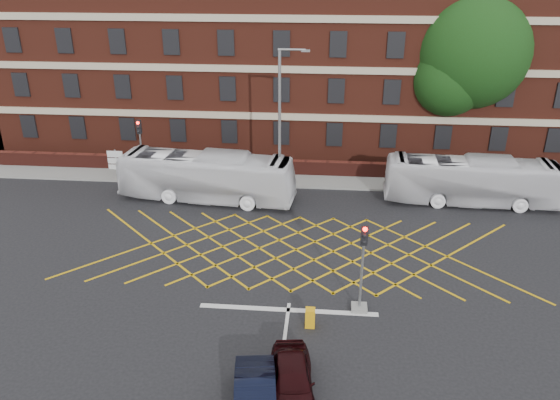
# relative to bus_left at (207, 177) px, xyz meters

# --- Properties ---
(ground) EXTENTS (120.00, 120.00, 0.00)m
(ground) POSITION_rel_bus_left_xyz_m (6.15, -8.20, -1.57)
(ground) COLOR black
(ground) RESTS_ON ground
(victorian_building) EXTENTS (51.00, 12.17, 20.40)m
(victorian_building) POSITION_rel_bus_left_xyz_m (6.39, 13.80, 6.26)
(victorian_building) COLOR #572116
(victorian_building) RESTS_ON ground
(boundary_wall) EXTENTS (56.00, 0.50, 1.10)m
(boundary_wall) POSITION_rel_bus_left_xyz_m (6.15, 4.80, -1.02)
(boundary_wall) COLOR #471813
(boundary_wall) RESTS_ON ground
(far_pavement) EXTENTS (60.00, 3.00, 0.12)m
(far_pavement) POSITION_rel_bus_left_xyz_m (6.15, 3.80, -1.51)
(far_pavement) COLOR slate
(far_pavement) RESTS_ON ground
(box_junction_hatching) EXTENTS (8.22, 8.22, 0.02)m
(box_junction_hatching) POSITION_rel_bus_left_xyz_m (6.15, -6.20, -1.57)
(box_junction_hatching) COLOR #CC990C
(box_junction_hatching) RESTS_ON ground
(stop_line) EXTENTS (8.00, 0.30, 0.02)m
(stop_line) POSITION_rel_bus_left_xyz_m (6.15, -11.70, -1.56)
(stop_line) COLOR silver
(stop_line) RESTS_ON ground
(bus_left) EXTENTS (11.52, 3.87, 3.15)m
(bus_left) POSITION_rel_bus_left_xyz_m (0.00, 0.00, 0.00)
(bus_left) COLOR white
(bus_left) RESTS_ON ground
(bus_right) EXTENTS (10.90, 3.00, 3.01)m
(bus_right) POSITION_rel_bus_left_xyz_m (16.79, 0.96, -0.07)
(bus_right) COLOR silver
(bus_right) RESTS_ON ground
(car_maroon) EXTENTS (2.00, 4.00, 1.31)m
(car_maroon) POSITION_rel_bus_left_xyz_m (6.66, -16.75, -0.92)
(car_maroon) COLOR black
(car_maroon) RESTS_ON ground
(deciduous_tree) EXTENTS (8.24, 8.17, 12.32)m
(deciduous_tree) POSITION_rel_bus_left_xyz_m (17.64, 9.04, 6.09)
(deciduous_tree) COLOR black
(deciduous_tree) RESTS_ON ground
(traffic_light_near) EXTENTS (0.70, 0.70, 4.27)m
(traffic_light_near) POSITION_rel_bus_left_xyz_m (9.31, -11.39, 0.19)
(traffic_light_near) COLOR slate
(traffic_light_near) RESTS_ON ground
(traffic_light_far) EXTENTS (0.70, 0.70, 4.27)m
(traffic_light_far) POSITION_rel_bus_left_xyz_m (-5.25, 3.13, 0.19)
(traffic_light_far) COLOR slate
(traffic_light_far) RESTS_ON ground
(street_lamp) EXTENTS (2.25, 1.00, 9.63)m
(street_lamp) POSITION_rel_bus_left_xyz_m (4.76, 0.10, 1.80)
(street_lamp) COLOR slate
(street_lamp) RESTS_ON ground
(direction_signs) EXTENTS (1.10, 0.16, 2.20)m
(direction_signs) POSITION_rel_bus_left_xyz_m (-7.06, 2.80, -0.20)
(direction_signs) COLOR gray
(direction_signs) RESTS_ON ground
(utility_cabinet) EXTENTS (0.41, 0.39, 0.88)m
(utility_cabinet) POSITION_rel_bus_left_xyz_m (7.16, -12.78, -1.14)
(utility_cabinet) COLOR #DD9C0D
(utility_cabinet) RESTS_ON ground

